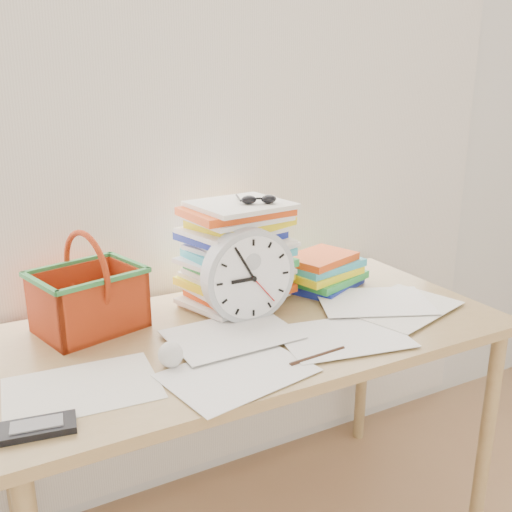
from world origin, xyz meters
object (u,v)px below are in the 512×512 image
paper_stack (236,254)px  clock (248,275)px  basket (87,282)px  book_stack (322,270)px  calculator (37,428)px  desk (253,350)px

paper_stack → clock: paper_stack is taller
basket → book_stack: bearing=-17.8°
paper_stack → calculator: (-0.65, -0.43, -0.15)m
basket → clock: bearing=-35.9°
paper_stack → clock: (-0.03, -0.14, -0.02)m
desk → book_stack: (0.35, 0.17, 0.13)m
clock → book_stack: size_ratio=0.98×
clock → basket: bearing=159.8°
clock → book_stack: clock is taller
paper_stack → calculator: bearing=-146.6°
paper_stack → calculator: paper_stack is taller
paper_stack → book_stack: 0.32m
paper_stack → book_stack: (0.31, -0.01, -0.10)m
desk → paper_stack: (0.04, 0.18, 0.23)m
calculator → paper_stack: bearing=42.4°
paper_stack → basket: 0.44m
clock → book_stack: (0.34, 0.12, -0.08)m
book_stack → calculator: (-0.95, -0.41, -0.05)m
desk → calculator: 0.66m
paper_stack → calculator: size_ratio=2.17×
basket → paper_stack: bearing=-17.4°
desk → paper_stack: 0.30m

